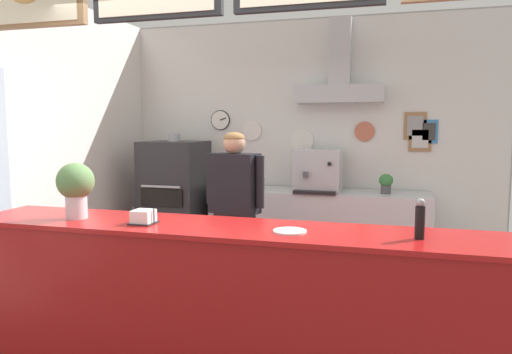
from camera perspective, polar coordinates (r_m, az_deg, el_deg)
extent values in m
cube|color=#9E9E99|center=(5.91, 6.17, 4.20)|extent=(4.57, 0.12, 2.95)
cube|color=silver|center=(5.84, 6.07, 4.18)|extent=(4.53, 0.01, 2.91)
cylinder|color=black|center=(6.11, -4.29, 6.82)|extent=(0.25, 0.02, 0.25)
cylinder|color=white|center=(6.10, -4.33, 6.82)|extent=(0.23, 0.01, 0.23)
cube|color=black|center=(6.08, -3.99, 6.96)|extent=(0.09, 0.01, 0.04)
cylinder|color=white|center=(5.98, -0.50, 5.61)|extent=(0.25, 0.02, 0.25)
cylinder|color=white|center=(5.83, 5.59, 4.36)|extent=(0.28, 0.02, 0.28)
cylinder|color=#C1664C|center=(5.74, 12.90, 5.35)|extent=(0.23, 0.02, 0.23)
cube|color=#997047|center=(5.75, 19.08, 4.35)|extent=(0.25, 0.02, 0.29)
cube|color=silver|center=(5.74, 19.09, 4.35)|extent=(0.18, 0.01, 0.21)
cube|color=teal|center=(5.75, 20.03, 5.14)|extent=(0.19, 0.02, 0.27)
cube|color=#343434|center=(5.74, 20.04, 5.14)|extent=(0.14, 0.01, 0.19)
cube|color=#997047|center=(5.74, 18.55, 5.85)|extent=(0.25, 0.02, 0.31)
cube|color=gray|center=(5.73, 18.56, 5.85)|extent=(0.18, 0.01, 0.23)
cube|color=#B7BABF|center=(5.65, 9.98, 9.78)|extent=(1.01, 0.30, 0.20)
cube|color=#B7BABF|center=(5.73, 10.10, 14.56)|extent=(0.24, 0.24, 0.76)
cube|color=maroon|center=(3.12, -4.08, -15.75)|extent=(3.35, 0.57, 1.04)
cube|color=#B31515|center=(2.96, -4.16, -6.14)|extent=(3.41, 0.60, 0.03)
cube|color=silver|center=(5.61, 7.41, -6.36)|extent=(2.49, 0.62, 0.93)
cube|color=#9FA1A5|center=(5.68, 7.37, -9.28)|extent=(2.36, 0.57, 0.02)
cube|color=#232326|center=(5.82, -9.65, -3.11)|extent=(0.68, 0.68, 1.49)
cube|color=black|center=(5.49, -11.27, -2.45)|extent=(0.51, 0.02, 0.20)
cube|color=#A3A5AD|center=(5.46, -11.38, -1.13)|extent=(0.48, 0.02, 0.02)
cylinder|color=#A3A5AD|center=(5.75, -9.80, 4.74)|extent=(0.14, 0.14, 0.10)
cube|color=#232328|center=(4.56, -2.55, -9.68)|extent=(0.38, 0.27, 0.87)
cube|color=black|center=(4.41, -2.60, -0.76)|extent=(0.49, 0.31, 0.56)
cylinder|color=black|center=(4.28, 0.47, -0.60)|extent=(0.08, 0.08, 0.47)
cylinder|color=black|center=(4.55, -5.48, -0.21)|extent=(0.08, 0.08, 0.47)
sphere|color=tan|center=(4.38, -2.62, 4.07)|extent=(0.21, 0.21, 0.21)
ellipsoid|color=olive|center=(4.38, -2.63, 4.68)|extent=(0.20, 0.20, 0.11)
cube|color=#B7BABF|center=(5.48, 7.49, 0.81)|extent=(0.52, 0.45, 0.48)
cylinder|color=#4C4C51|center=(5.25, 5.96, 0.32)|extent=(0.06, 0.06, 0.06)
cube|color=black|center=(5.24, 7.03, -1.86)|extent=(0.47, 0.10, 0.04)
sphere|color=black|center=(5.21, 8.79, 1.57)|extent=(0.04, 0.04, 0.04)
cylinder|color=#4C4C51|center=(5.44, 15.31, -1.45)|extent=(0.11, 0.11, 0.09)
ellipsoid|color=#387A3D|center=(5.43, 15.34, -0.39)|extent=(0.15, 0.15, 0.14)
cylinder|color=#9E563D|center=(5.67, 0.45, -1.05)|extent=(0.09, 0.09, 0.07)
ellipsoid|color=#387A3D|center=(5.66, 0.45, -0.28)|extent=(0.12, 0.12, 0.11)
cube|color=#262628|center=(3.09, -13.34, -5.38)|extent=(0.15, 0.15, 0.01)
cylinder|color=#262628|center=(3.12, -14.55, -4.46)|extent=(0.01, 0.01, 0.10)
cylinder|color=#262628|center=(3.05, -12.15, -4.65)|extent=(0.01, 0.01, 0.10)
cube|color=white|center=(3.08, -13.36, -4.64)|extent=(0.13, 0.13, 0.08)
cylinder|color=white|center=(2.78, 4.09, -6.50)|extent=(0.20, 0.20, 0.01)
cylinder|color=silver|center=(3.38, -20.74, -3.29)|extent=(0.14, 0.14, 0.16)
cylinder|color=gray|center=(3.39, -20.70, -4.16)|extent=(0.13, 0.13, 0.05)
ellipsoid|color=#5B844C|center=(3.36, -20.85, -0.46)|extent=(0.24, 0.24, 0.24)
cylinder|color=black|center=(2.74, 19.06, -5.20)|extent=(0.05, 0.05, 0.18)
sphere|color=gray|center=(2.72, 19.14, -2.94)|extent=(0.05, 0.05, 0.05)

